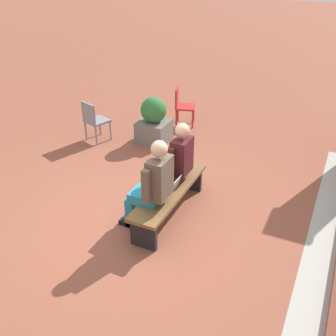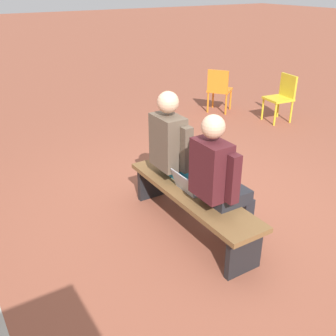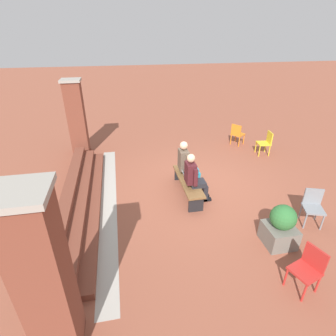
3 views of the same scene
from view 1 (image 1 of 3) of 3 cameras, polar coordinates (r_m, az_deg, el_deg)
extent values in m
plane|color=brown|center=(5.89, -3.83, -6.96)|extent=(60.00, 60.00, 0.00)
cube|color=#A8A399|center=(5.54, 21.05, -11.85)|extent=(6.46, 0.40, 0.01)
cube|color=brown|center=(5.67, 0.24, -3.29)|extent=(1.80, 0.44, 0.05)
cube|color=black|center=(6.41, 3.28, -1.52)|extent=(0.06, 0.37, 0.40)
cube|color=black|center=(5.22, -3.57, -9.63)|extent=(0.06, 0.37, 0.40)
cube|color=#232328|center=(5.94, 0.10, -0.69)|extent=(0.33, 0.38, 0.13)
cube|color=#232328|center=(6.23, -1.15, -2.21)|extent=(0.11, 0.11, 0.45)
cube|color=black|center=(6.35, -1.60, -3.57)|extent=(0.11, 0.23, 0.07)
cube|color=#232328|center=(6.10, -1.88, -2.97)|extent=(0.11, 0.11, 0.45)
cube|color=black|center=(6.22, -2.32, -4.35)|extent=(0.11, 0.23, 0.07)
cube|color=#47191E|center=(5.71, 2.02, 1.78)|extent=(0.36, 0.23, 0.54)
cube|color=navy|center=(5.77, 0.92, 1.67)|extent=(0.05, 0.01, 0.32)
cube|color=#47191E|center=(5.93, 2.31, 2.66)|extent=(0.09, 0.10, 0.46)
cube|color=#47191E|center=(5.55, 0.43, 0.76)|extent=(0.09, 0.10, 0.46)
sphere|color=#DBAD89|center=(5.53, 2.09, 5.47)|extent=(0.21, 0.21, 0.21)
cube|color=teal|center=(5.40, -3.28, -4.11)|extent=(0.34, 0.40, 0.14)
cube|color=teal|center=(5.70, -4.55, -5.58)|extent=(0.11, 0.12, 0.45)
cube|color=black|center=(5.84, -4.99, -6.96)|extent=(0.11, 0.24, 0.07)
cube|color=teal|center=(5.58, -5.46, -6.52)|extent=(0.11, 0.12, 0.45)
cube|color=black|center=(5.71, -5.89, -7.91)|extent=(0.11, 0.24, 0.07)
cube|color=brown|center=(5.12, -1.23, -1.42)|extent=(0.38, 0.24, 0.56)
cube|color=brown|center=(5.35, -0.75, -0.27)|extent=(0.09, 0.10, 0.47)
cube|color=brown|center=(4.98, -3.18, -2.71)|extent=(0.09, 0.10, 0.47)
sphere|color=#DBAD89|center=(4.92, -1.28, 2.78)|extent=(0.22, 0.22, 0.22)
cube|color=#9EA0A5|center=(5.64, -0.26, -3.04)|extent=(0.32, 0.22, 0.02)
cube|color=#2D2D33|center=(5.64, -0.36, -2.92)|extent=(0.29, 0.15, 0.00)
cube|color=#9EA0A5|center=(5.53, 1.05, -2.46)|extent=(0.32, 0.07, 0.19)
cube|color=#33519E|center=(5.54, 0.97, -2.44)|extent=(0.28, 0.06, 0.17)
cube|color=red|center=(8.79, 2.53, 8.84)|extent=(0.53, 0.53, 0.04)
cube|color=red|center=(8.73, 1.30, 10.26)|extent=(0.39, 0.16, 0.40)
cylinder|color=red|center=(8.69, 3.58, 7.01)|extent=(0.04, 0.04, 0.40)
cylinder|color=red|center=(9.02, 3.74, 7.87)|extent=(0.04, 0.04, 0.40)
cylinder|color=red|center=(8.72, 1.21, 7.14)|extent=(0.04, 0.04, 0.40)
cylinder|color=red|center=(9.05, 1.45, 7.98)|extent=(0.04, 0.04, 0.40)
cube|color=gray|center=(8.16, -10.24, 6.77)|extent=(0.54, 0.54, 0.04)
cube|color=gray|center=(7.99, -11.49, 7.84)|extent=(0.17, 0.39, 0.40)
cylinder|color=gray|center=(8.21, -8.35, 5.39)|extent=(0.04, 0.04, 0.40)
cylinder|color=gray|center=(8.48, -9.85, 6.05)|extent=(0.04, 0.04, 0.40)
cylinder|color=gray|center=(8.02, -10.38, 4.62)|extent=(0.04, 0.04, 0.40)
cylinder|color=gray|center=(8.30, -11.85, 5.32)|extent=(0.04, 0.04, 0.40)
cube|color=#6B665B|center=(8.04, -2.04, 5.34)|extent=(0.60, 0.60, 0.44)
sphere|color=#2D6B33|center=(7.87, -2.10, 8.40)|extent=(0.52, 0.52, 0.52)
camera|label=2|loc=(7.21, 26.44, 17.66)|focal=42.00mm
camera|label=3|loc=(10.20, 27.13, 29.50)|focal=28.00mm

